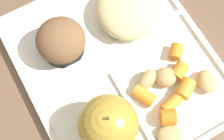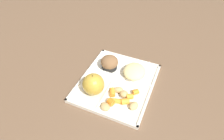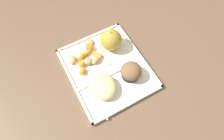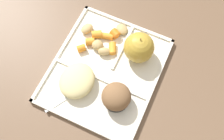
# 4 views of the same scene
# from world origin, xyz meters

# --- Properties ---
(ground) EXTENTS (6.00, 6.00, 0.00)m
(ground) POSITION_xyz_m (0.00, 0.00, 0.00)
(ground) COLOR brown
(lunch_tray) EXTENTS (0.35, 0.30, 0.02)m
(lunch_tray) POSITION_xyz_m (-0.00, 0.00, 0.01)
(lunch_tray) COLOR silver
(lunch_tray) RESTS_ON ground
(green_apple) EXTENTS (0.09, 0.09, 0.09)m
(green_apple) POSITION_xyz_m (-0.09, 0.07, 0.05)
(green_apple) COLOR #B79333
(green_apple) RESTS_ON lunch_tray
(bran_muffin) EXTENTS (0.08, 0.08, 0.06)m
(bran_muffin) POSITION_xyz_m (0.07, 0.07, 0.04)
(bran_muffin) COLOR black
(bran_muffin) RESTS_ON lunch_tray
(carrot_slice_center) EXTENTS (0.03, 0.03, 0.03)m
(carrot_slice_center) POSITION_xyz_m (-0.12, -0.02, 0.02)
(carrot_slice_center) COLOR orange
(carrot_slice_center) RESTS_ON lunch_tray
(carrot_slice_tilted) EXTENTS (0.03, 0.03, 0.02)m
(carrot_slice_tilted) POSITION_xyz_m (-0.06, -0.08, 0.02)
(carrot_slice_tilted) COLOR orange
(carrot_slice_tilted) RESTS_ON lunch_tray
(carrot_slice_back) EXTENTS (0.03, 0.03, 0.02)m
(carrot_slice_back) POSITION_xyz_m (-0.03, -0.09, 0.02)
(carrot_slice_back) COLOR orange
(carrot_slice_back) RESTS_ON lunch_tray
(carrot_slice_diagonal) EXTENTS (0.04, 0.03, 0.02)m
(carrot_slice_diagonal) POSITION_xyz_m (-0.07, -0.01, 0.02)
(carrot_slice_diagonal) COLOR orange
(carrot_slice_diagonal) RESTS_ON lunch_tray
(carrot_slice_small) EXTENTS (0.04, 0.04, 0.02)m
(carrot_slice_small) POSITION_xyz_m (-0.09, -0.07, 0.02)
(carrot_slice_small) COLOR orange
(carrot_slice_small) RESTS_ON lunch_tray
(carrot_slice_large) EXTENTS (0.03, 0.04, 0.02)m
(carrot_slice_large) POSITION_xyz_m (-0.10, -0.04, 0.02)
(carrot_slice_large) COLOR orange
(carrot_slice_large) RESTS_ON lunch_tray
(potato_chunk_large) EXTENTS (0.05, 0.04, 0.02)m
(potato_chunk_large) POSITION_xyz_m (-0.10, -0.11, 0.02)
(potato_chunk_large) COLOR tan
(potato_chunk_large) RESTS_ON lunch_tray
(potato_chunk_corner) EXTENTS (0.04, 0.04, 0.02)m
(potato_chunk_corner) POSITION_xyz_m (-0.05, -0.03, 0.02)
(potato_chunk_corner) COLOR tan
(potato_chunk_corner) RESTS_ON lunch_tray
(potato_chunk_small) EXTENTS (0.04, 0.04, 0.02)m
(potato_chunk_small) POSITION_xyz_m (-0.06, -0.05, 0.02)
(potato_chunk_small) COLOR tan
(potato_chunk_small) RESTS_ON lunch_tray
(potato_chunk_wedge) EXTENTS (0.05, 0.05, 0.02)m
(potato_chunk_wedge) POSITION_xyz_m (-0.14, -0.01, 0.02)
(potato_chunk_wedge) COLOR tan
(potato_chunk_wedge) RESTS_ON lunch_tray
(egg_noodle_pile) EXTENTS (0.11, 0.10, 0.04)m
(egg_noodle_pile) POSITION_xyz_m (0.07, -0.05, 0.03)
(egg_noodle_pile) COLOR beige
(egg_noodle_pile) RESTS_ON lunch_tray
(meatball_center) EXTENTS (0.04, 0.04, 0.04)m
(meatball_center) POSITION_xyz_m (0.09, -0.05, 0.03)
(meatball_center) COLOR #755B4C
(meatball_center) RESTS_ON lunch_tray
(meatball_side) EXTENTS (0.04, 0.04, 0.04)m
(meatball_side) POSITION_xyz_m (0.08, -0.05, 0.03)
(meatball_side) COLOR brown
(meatball_side) RESTS_ON lunch_tray
(plastic_fork) EXTENTS (0.13, 0.09, 0.00)m
(plastic_fork) POSITION_xyz_m (0.11, -0.05, 0.01)
(plastic_fork) COLOR silver
(plastic_fork) RESTS_ON lunch_tray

